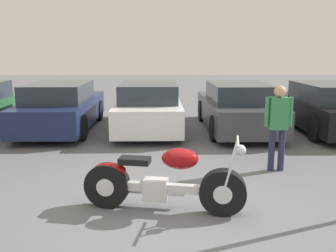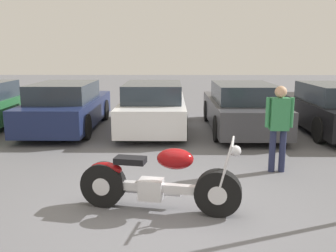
{
  "view_description": "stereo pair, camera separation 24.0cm",
  "coord_description": "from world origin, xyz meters",
  "px_view_note": "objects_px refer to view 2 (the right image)",
  "views": [
    {
      "loc": [
        -0.22,
        -5.0,
        2.28
      ],
      "look_at": [
        -0.05,
        2.0,
        0.85
      ],
      "focal_mm": 40.0,
      "sensor_mm": 36.0,
      "label": 1
    },
    {
      "loc": [
        0.02,
        -5.0,
        2.28
      ],
      "look_at": [
        -0.05,
        2.0,
        0.85
      ],
      "focal_mm": 40.0,
      "sensor_mm": 36.0,
      "label": 2
    }
  ],
  "objects_px": {
    "motorcycle": "(158,182)",
    "parked_car_navy": "(67,107)",
    "person_standing": "(279,122)",
    "parked_car_black": "(332,109)",
    "parked_car_white": "(153,107)",
    "parked_car_dark_grey": "(242,108)"
  },
  "relations": [
    {
      "from": "parked_car_black",
      "to": "person_standing",
      "type": "xyz_separation_m",
      "value": [
        -2.52,
        -3.58,
        0.31
      ]
    },
    {
      "from": "motorcycle",
      "to": "parked_car_white",
      "type": "bearing_deg",
      "value": 93.32
    },
    {
      "from": "parked_car_white",
      "to": "person_standing",
      "type": "height_order",
      "value": "person_standing"
    },
    {
      "from": "parked_car_dark_grey",
      "to": "motorcycle",
      "type": "bearing_deg",
      "value": -111.81
    },
    {
      "from": "parked_car_navy",
      "to": "person_standing",
      "type": "xyz_separation_m",
      "value": [
        5.05,
        -3.88,
        0.31
      ]
    },
    {
      "from": "motorcycle",
      "to": "parked_car_black",
      "type": "distance_m",
      "value": 7.14
    },
    {
      "from": "parked_car_black",
      "to": "parked_car_dark_grey",
      "type": "bearing_deg",
      "value": 177.05
    },
    {
      "from": "parked_car_black",
      "to": "person_standing",
      "type": "distance_m",
      "value": 4.39
    },
    {
      "from": "parked_car_navy",
      "to": "person_standing",
      "type": "relative_size",
      "value": 2.74
    },
    {
      "from": "parked_car_white",
      "to": "parked_car_dark_grey",
      "type": "xyz_separation_m",
      "value": [
        2.52,
        -0.16,
        0.0
      ]
    },
    {
      "from": "parked_car_dark_grey",
      "to": "person_standing",
      "type": "relative_size",
      "value": 2.74
    },
    {
      "from": "motorcycle",
      "to": "parked_car_white",
      "type": "height_order",
      "value": "parked_car_white"
    },
    {
      "from": "parked_car_navy",
      "to": "person_standing",
      "type": "height_order",
      "value": "person_standing"
    },
    {
      "from": "motorcycle",
      "to": "person_standing",
      "type": "height_order",
      "value": "person_standing"
    },
    {
      "from": "parked_car_black",
      "to": "person_standing",
      "type": "relative_size",
      "value": 2.74
    },
    {
      "from": "parked_car_dark_grey",
      "to": "parked_car_white",
      "type": "bearing_deg",
      "value": 176.36
    },
    {
      "from": "motorcycle",
      "to": "parked_car_black",
      "type": "xyz_separation_m",
      "value": [
        4.72,
        5.35,
        0.23
      ]
    },
    {
      "from": "motorcycle",
      "to": "parked_car_navy",
      "type": "xyz_separation_m",
      "value": [
        -2.85,
        5.65,
        0.23
      ]
    },
    {
      "from": "parked_car_black",
      "to": "person_standing",
      "type": "height_order",
      "value": "person_standing"
    },
    {
      "from": "motorcycle",
      "to": "parked_car_navy",
      "type": "bearing_deg",
      "value": 116.76
    },
    {
      "from": "parked_car_navy",
      "to": "parked_car_black",
      "type": "distance_m",
      "value": 7.57
    },
    {
      "from": "parked_car_white",
      "to": "parked_car_dark_grey",
      "type": "bearing_deg",
      "value": -3.64
    }
  ]
}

